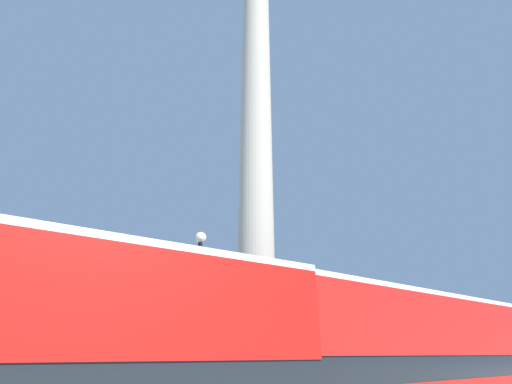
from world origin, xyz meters
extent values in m
cube|color=#A39E8E|center=(0.00, 0.00, 2.63)|extent=(1.99, 1.99, 1.05)
cylinder|color=#A39E8E|center=(0.00, 0.00, 13.95)|extent=(1.61, 1.61, 21.57)
cube|color=black|center=(0.60, -5.56, 2.42)|extent=(11.22, 2.56, 0.55)
cube|color=red|center=(0.60, -5.56, 3.45)|extent=(11.22, 2.61, 1.50)
cube|color=silver|center=(0.60, -5.56, 4.25)|extent=(11.22, 2.61, 0.12)
cube|color=#A39E8E|center=(9.97, 3.99, 1.19)|extent=(3.40, 2.91, 2.38)
ellipsoid|color=brown|center=(9.97, 3.99, 4.01)|extent=(2.34, 1.64, 0.96)
cone|color=brown|center=(10.94, 3.64, 4.44)|extent=(1.06, 0.82, 1.02)
cylinder|color=brown|center=(9.97, 3.99, 4.94)|extent=(0.36, 0.36, 0.90)
sphere|color=brown|center=(9.97, 3.99, 5.53)|extent=(0.28, 0.28, 0.28)
cylinder|color=brown|center=(10.71, 4.00, 2.95)|extent=(0.20, 0.20, 1.15)
cylinder|color=brown|center=(10.53, 3.51, 2.95)|extent=(0.20, 0.20, 1.15)
cylinder|color=brown|center=(9.42, 4.47, 2.95)|extent=(0.20, 0.20, 1.15)
cylinder|color=brown|center=(9.24, 3.98, 2.95)|extent=(0.20, 0.20, 1.15)
cylinder|color=black|center=(-3.64, -2.00, 3.01)|extent=(0.14, 0.14, 6.01)
sphere|color=white|center=(-3.64, -2.00, 6.20)|extent=(0.37, 0.37, 0.37)
camera|label=1|loc=(-8.37, -11.90, 2.73)|focal=24.00mm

